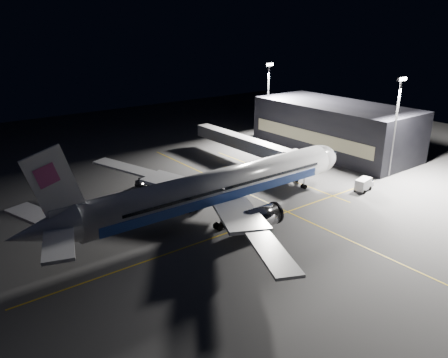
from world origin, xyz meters
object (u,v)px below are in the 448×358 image
jet_bridge (250,145)px  floodlight_mast_south (396,119)px  safety_cone_c (188,211)px  baggage_tug (142,182)px  safety_cone_a (186,212)px  service_truck (364,184)px  airliner (215,188)px  floodlight_mast_north (268,95)px  safety_cone_b (202,183)px

jet_bridge → floodlight_mast_south: size_ratio=1.66×
jet_bridge → safety_cone_c: jet_bridge is taller
jet_bridge → baggage_tug: (-26.01, 2.55, -3.80)m
safety_cone_a → safety_cone_c: size_ratio=0.94×
floodlight_mast_south → service_truck: size_ratio=4.07×
airliner → floodlight_mast_north: size_ratio=2.97×
jet_bridge → airliner: bearing=-142.0°
jet_bridge → baggage_tug: bearing=174.4°
safety_cone_b → safety_cone_a: bearing=-136.0°
jet_bridge → service_truck: 26.88m
floodlight_mast_south → airliner: bearing=171.7°
floodlight_mast_north → service_truck: 42.59m
airliner → jet_bridge: bearing=38.0°
jet_bridge → floodlight_mast_south: (18.00, -24.07, 7.79)m
baggage_tug → safety_cone_c: size_ratio=4.93×
safety_cone_a → safety_cone_c: safety_cone_c is taller
airliner → floodlight_mast_south: size_ratio=2.97×
floodlight_mast_north → floodlight_mast_south: bearing=-90.0°
airliner → baggage_tug: 21.27m
safety_cone_c → airliner: bearing=-55.6°
floodlight_mast_south → safety_cone_c: size_ratio=36.99×
airliner → floodlight_mast_north: floodlight_mast_north is taller
baggage_tug → safety_cone_c: baggage_tug is taller
floodlight_mast_south → safety_cone_a: (-44.37, 10.01, -12.11)m
jet_bridge → safety_cone_b: bearing=-165.8°
airliner → service_truck: bearing=-14.3°
airliner → floodlight_mast_south: bearing=-8.3°
jet_bridge → service_truck: size_ratio=6.77×
floodlight_mast_north → baggage_tug: floodlight_mast_north is taller
service_truck → jet_bridge: bearing=94.4°
safety_cone_a → safety_cone_c: 0.55m
safety_cone_b → safety_cone_c: (-9.82, -10.00, -0.01)m
floodlight_mast_north → safety_cone_a: (-44.37, -27.99, -12.11)m
baggage_tug → safety_cone_c: bearing=-104.9°
baggage_tug → safety_cone_b: size_ratio=4.75×
service_truck → safety_cone_a: bearing=149.7°
jet_bridge → service_truck: bearing=-74.6°
floodlight_mast_south → baggage_tug: floodlight_mast_south is taller
baggage_tug → jet_bridge: bearing=-21.2°
safety_cone_a → floodlight_mast_south: bearing=-12.7°
floodlight_mast_south → service_truck: bearing=-171.4°
safety_cone_a → safety_cone_c: bearing=0.0°
floodlight_mast_north → baggage_tug: bearing=-165.5°
jet_bridge → floodlight_mast_north: floodlight_mast_north is taller
floodlight_mast_north → safety_cone_a: 53.84m
floodlight_mast_north → service_truck: floodlight_mast_north is taller
jet_bridge → safety_cone_b: 17.05m
airliner → safety_cone_c: bearing=124.4°
floodlight_mast_south → baggage_tug: bearing=148.8°
baggage_tug → safety_cone_a: (-0.36, -16.61, -0.52)m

